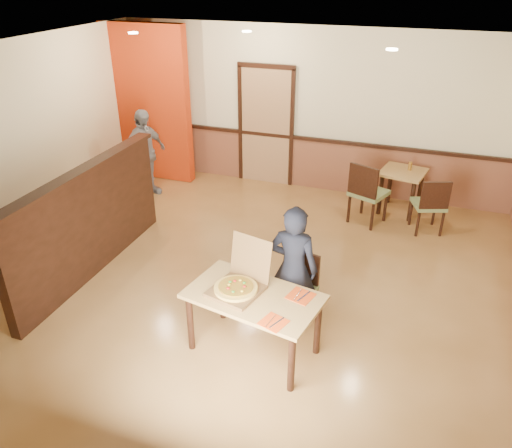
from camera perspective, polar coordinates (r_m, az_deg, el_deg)
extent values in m
plane|color=#BA8448|center=(6.41, -1.88, -7.48)|extent=(7.00, 7.00, 0.00)
plane|color=black|center=(5.30, -2.37, 17.98)|extent=(7.00, 7.00, 0.00)
plane|color=#FAF1C4|center=(8.88, 6.28, 12.69)|extent=(7.00, 0.00, 7.00)
cube|color=brown|center=(9.15, 5.93, 6.90)|extent=(7.00, 0.04, 0.90)
cube|color=black|center=(8.97, 6.05, 9.66)|extent=(7.00, 0.06, 0.06)
cube|color=tan|center=(9.15, 1.15, 11.02)|extent=(0.90, 0.06, 2.10)
cube|color=black|center=(6.80, -18.55, 0.04)|extent=(0.14, 3.00, 1.40)
cube|color=black|center=(6.51, -19.50, 5.65)|extent=(0.20, 3.10, 0.05)
cube|color=#B62F0D|center=(9.51, -12.19, 13.26)|extent=(1.60, 0.20, 2.78)
cylinder|color=beige|center=(7.94, -13.88, 20.46)|extent=(0.14, 0.14, 0.02)
cylinder|color=beige|center=(7.90, -1.07, 21.16)|extent=(0.14, 0.14, 0.02)
cylinder|color=beige|center=(6.45, 15.27, 18.70)|extent=(0.14, 0.14, 0.02)
cube|color=tan|center=(5.10, -0.28, -8.29)|extent=(1.47, 1.01, 0.04)
cylinder|color=black|center=(5.39, -7.51, -11.10)|extent=(0.07, 0.07, 0.68)
cylinder|color=black|center=(5.78, -3.86, -7.86)|extent=(0.07, 0.07, 0.68)
cylinder|color=black|center=(4.91, 4.08, -15.57)|extent=(0.07, 0.07, 0.68)
cylinder|color=black|center=(5.33, 7.06, -11.58)|extent=(0.07, 0.07, 0.68)
cube|color=olive|center=(5.70, 4.51, -7.62)|extent=(0.48, 0.48, 0.05)
cube|color=black|center=(5.72, 5.46, -4.88)|extent=(0.39, 0.12, 0.39)
cylinder|color=black|center=(5.78, 2.15, -9.81)|extent=(0.04, 0.04, 0.35)
cylinder|color=black|center=(6.02, 3.75, -8.12)|extent=(0.04, 0.04, 0.35)
cylinder|color=black|center=(5.66, 5.16, -10.87)|extent=(0.04, 0.04, 0.35)
cylinder|color=black|center=(5.91, 6.66, -9.09)|extent=(0.04, 0.04, 0.35)
cube|color=olive|center=(7.99, 12.78, 3.50)|extent=(0.65, 0.65, 0.07)
cube|color=black|center=(7.69, 12.15, 4.83)|extent=(0.46, 0.22, 0.48)
cylinder|color=black|center=(8.19, 14.54, 1.73)|extent=(0.05, 0.05, 0.44)
cylinder|color=black|center=(7.86, 13.12, 0.74)|extent=(0.05, 0.05, 0.44)
cylinder|color=black|center=(8.36, 12.05, 2.57)|extent=(0.05, 0.05, 0.44)
cylinder|color=black|center=(8.03, 10.56, 1.63)|extent=(0.05, 0.05, 0.44)
cube|color=olive|center=(7.98, 19.11, 2.13)|extent=(0.57, 0.57, 0.06)
cube|color=black|center=(7.72, 19.84, 3.08)|extent=(0.41, 0.18, 0.42)
cylinder|color=black|center=(8.31, 19.66, 1.12)|extent=(0.04, 0.04, 0.39)
cylinder|color=black|center=(8.00, 20.47, -0.06)|extent=(0.04, 0.04, 0.39)
cylinder|color=black|center=(8.19, 17.25, 1.13)|extent=(0.04, 0.04, 0.39)
cylinder|color=black|center=(7.88, 17.98, -0.08)|extent=(0.04, 0.04, 0.39)
cube|color=tan|center=(8.40, 16.48, 5.70)|extent=(0.79, 0.79, 0.04)
cylinder|color=black|center=(8.36, 14.02, 3.26)|extent=(0.07, 0.07, 0.68)
cylinder|color=black|center=(8.81, 15.04, 4.43)|extent=(0.07, 0.07, 0.68)
cylinder|color=black|center=(8.25, 17.35, 2.46)|extent=(0.07, 0.07, 0.68)
cylinder|color=black|center=(8.71, 18.22, 3.68)|extent=(0.07, 0.07, 0.68)
imported|color=black|center=(5.45, 4.28, -5.12)|extent=(0.55, 0.37, 1.50)
imported|color=gray|center=(8.88, -12.63, 7.87)|extent=(0.64, 0.97, 1.53)
cube|color=brown|center=(5.12, -2.32, -7.64)|extent=(0.57, 0.57, 0.03)
cube|color=brown|center=(5.17, -0.60, -3.86)|extent=(0.48, 0.20, 0.47)
cylinder|color=#E8BE54|center=(5.10, -2.33, -7.34)|extent=(0.53, 0.53, 0.03)
cube|color=#E0440F|center=(4.75, 2.01, -11.16)|extent=(0.29, 0.29, 0.01)
cylinder|color=silver|center=(4.75, 1.66, -11.03)|extent=(0.07, 0.19, 0.01)
cube|color=silver|center=(4.74, 2.37, -11.20)|extent=(0.08, 0.20, 0.00)
cube|color=#E0440F|center=(5.09, 5.12, -8.19)|extent=(0.30, 0.30, 0.01)
cylinder|color=silver|center=(5.09, 4.79, -8.07)|extent=(0.06, 0.20, 0.01)
cube|color=silver|center=(5.08, 5.45, -8.21)|extent=(0.07, 0.22, 0.00)
cylinder|color=#8D5919|center=(8.43, 17.20, 6.35)|extent=(0.06, 0.06, 0.14)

